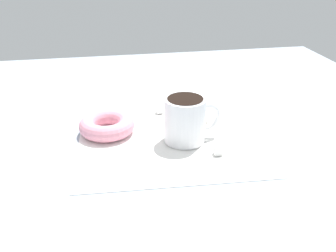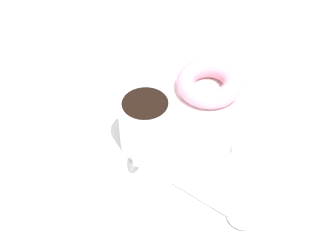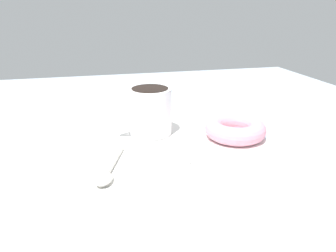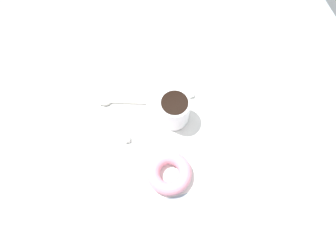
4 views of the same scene
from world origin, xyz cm
name	(u,v)px [view 1 (image 1 of 4)]	position (x,y,z in cm)	size (l,w,h in cm)	color
ground_plane	(174,140)	(0.00, 0.00, -1.00)	(120.00, 120.00, 2.00)	#99A8B7
napkin	(168,136)	(-1.26, -0.18, 0.15)	(34.51, 34.51, 0.30)	white
coffee_cup	(186,119)	(1.70, -2.65, 4.75)	(11.15, 7.85, 8.62)	white
donut	(107,125)	(-12.98, 3.12, 1.91)	(10.95, 10.95, 3.21)	pink
spoon	(209,105)	(10.53, 12.18, 0.70)	(5.69, 12.67, 0.90)	#B7B2A8
sugar_cube	(218,151)	(6.26, -8.94, 1.01)	(1.43, 1.43, 1.43)	white
sugar_cube_extra	(160,110)	(-1.17, 10.73, 1.03)	(1.45, 1.45, 1.45)	white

